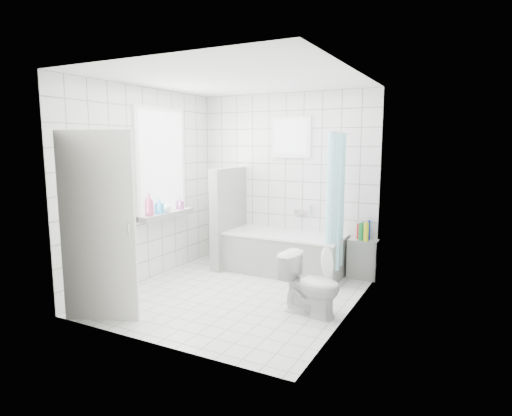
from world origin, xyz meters
The scene contains 19 objects.
ground centered at (0.00, 0.00, 0.00)m, with size 3.00×3.00×0.00m, color white.
ceiling centered at (0.00, 0.00, 2.60)m, with size 3.00×3.00×0.00m, color white.
wall_back centered at (0.00, 1.50, 1.30)m, with size 2.80×0.02×2.60m, color white.
wall_front centered at (0.00, -1.50, 1.30)m, with size 2.80×0.02×2.60m, color white.
wall_left centered at (-1.40, 0.00, 1.30)m, with size 0.02×3.00×2.60m, color white.
wall_right centered at (1.40, 0.00, 1.30)m, with size 0.02×3.00×2.60m, color white.
window_left centered at (-1.35, 0.30, 1.60)m, with size 0.01×0.90×1.40m, color white.
window_back centered at (0.10, 1.46, 1.95)m, with size 0.50×0.01×0.50m, color white.
window_sill centered at (-1.31, 0.30, 0.86)m, with size 0.18×1.02×0.08m, color white.
door centered at (-0.88, -1.32, 1.00)m, with size 0.04×0.80×2.00m, color silver.
bathtub centered at (0.16, 1.12, 0.29)m, with size 1.69×0.77×0.58m.
partition_wall centered at (-0.75, 1.07, 0.75)m, with size 0.15×0.85×1.50m, color white.
tiled_ledge centered at (1.24, 1.38, 0.28)m, with size 0.40×0.24×0.55m, color white.
toilet centered at (1.03, -0.15, 0.34)m, with size 0.38×0.66×0.67m, color white.
curtain_rod centered at (0.95, 1.10, 2.00)m, with size 0.02×0.02×0.80m, color silver.
shower_curtain centered at (0.95, 0.97, 1.10)m, with size 0.14×0.48×1.78m, color #51DFEE, non-canonical shape.
tub_faucet centered at (0.26, 1.46, 0.85)m, with size 0.18×0.06×0.06m, color silver.
sill_bottles centered at (-1.30, 0.16, 1.02)m, with size 0.15×0.76×0.30m.
ledge_bottles centered at (1.24, 1.36, 0.67)m, with size 0.18×0.18×0.27m.
Camera 1 is at (2.57, -4.41, 1.87)m, focal length 30.00 mm.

